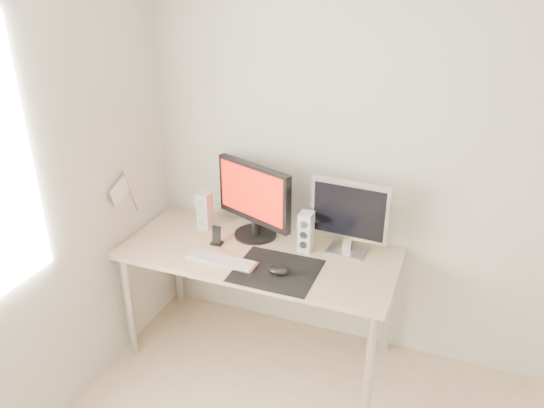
% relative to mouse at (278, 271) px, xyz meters
% --- Properties ---
extents(wall_back, '(3.50, 0.00, 3.50)m').
position_rel_mouse_xyz_m(wall_back, '(0.74, 0.56, 0.50)').
color(wall_back, white).
rests_on(wall_back, ground).
extents(mousepad, '(0.45, 0.40, 0.00)m').
position_rel_mouse_xyz_m(mousepad, '(-0.02, 0.03, -0.02)').
color(mousepad, black).
rests_on(mousepad, desk).
extents(mouse, '(0.11, 0.07, 0.04)m').
position_rel_mouse_xyz_m(mouse, '(0.00, 0.00, 0.00)').
color(mouse, black).
rests_on(mouse, mousepad).
extents(desk, '(1.60, 0.70, 0.73)m').
position_rel_mouse_xyz_m(desk, '(-0.19, 0.19, -0.10)').
color(desk, '#D1B587').
rests_on(desk, ground).
extents(main_monitor, '(0.53, 0.34, 0.47)m').
position_rel_mouse_xyz_m(main_monitor, '(-0.29, 0.36, 0.23)').
color(main_monitor, black).
rests_on(main_monitor, desk).
extents(second_monitor, '(0.45, 0.17, 0.43)m').
position_rel_mouse_xyz_m(second_monitor, '(0.29, 0.37, 0.22)').
color(second_monitor, '#BAB9BC').
rests_on(second_monitor, desk).
extents(speaker_left, '(0.08, 0.09, 0.24)m').
position_rel_mouse_xyz_m(speaker_left, '(-0.62, 0.34, 0.10)').
color(speaker_left, silver).
rests_on(speaker_left, desk).
extents(speaker_right, '(0.08, 0.09, 0.24)m').
position_rel_mouse_xyz_m(speaker_right, '(0.06, 0.30, 0.10)').
color(speaker_right, white).
rests_on(speaker_right, desk).
extents(keyboard, '(0.42, 0.14, 0.02)m').
position_rel_mouse_xyz_m(keyboard, '(-0.35, 0.01, -0.02)').
color(keyboard, '#BABABD').
rests_on(keyboard, desk).
extents(phone_dock, '(0.07, 0.06, 0.12)m').
position_rel_mouse_xyz_m(phone_dock, '(-0.46, 0.18, 0.01)').
color(phone_dock, black).
rests_on(phone_dock, desk).
extents(pennant, '(0.01, 0.23, 0.29)m').
position_rel_mouse_xyz_m(pennant, '(-0.98, 0.04, 0.29)').
color(pennant, '#A57F54').
rests_on(pennant, wall_left).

